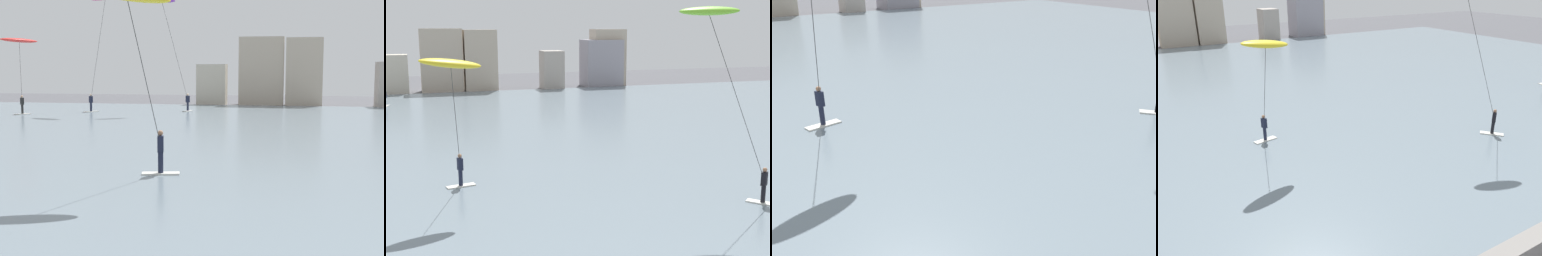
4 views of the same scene
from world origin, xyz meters
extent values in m
cube|color=slate|center=(0.00, 30.90, 0.05)|extent=(84.00, 52.00, 0.10)
cube|color=beige|center=(-9.18, 58.45, 2.28)|extent=(3.27, 2.19, 4.55)
cube|color=#B7A893|center=(-3.68, 58.98, 3.77)|extent=(4.90, 2.55, 7.53)
cube|color=#B7A893|center=(0.94, 58.67, 3.69)|extent=(3.89, 2.57, 7.39)
cube|color=#A89E93|center=(9.72, 57.72, 2.38)|extent=(2.59, 2.88, 4.77)
cube|color=gray|center=(16.83, 58.93, 3.03)|extent=(4.91, 3.77, 6.05)
cube|color=#B7A893|center=(17.82, 59.17, 3.70)|extent=(4.33, 2.64, 7.41)
cube|color=silver|center=(-5.25, 19.04, 0.13)|extent=(1.46, 0.72, 0.06)
cylinder|color=#191E33|center=(-5.25, 19.04, 0.55)|extent=(0.20, 0.20, 0.78)
cube|color=#191E33|center=(-5.25, 19.04, 1.24)|extent=(0.29, 0.38, 0.60)
sphere|color=#9E7051|center=(-5.25, 19.04, 1.65)|extent=(0.20, 0.20, 0.20)
cylinder|color=#333333|center=(-5.45, 17.79, 3.66)|extent=(0.43, 2.52, 4.96)
ellipsoid|color=yellow|center=(-5.65, 16.54, 6.28)|extent=(2.89, 1.61, 0.79)
cube|color=silver|center=(7.27, 12.42, 0.13)|extent=(1.22, 1.37, 0.06)
cylinder|color=black|center=(7.27, 12.42, 0.55)|extent=(0.20, 0.20, 0.78)
cube|color=black|center=(7.27, 12.42, 1.24)|extent=(0.40, 0.38, 0.60)
sphere|color=#9E7051|center=(7.27, 12.42, 1.65)|extent=(0.20, 0.20, 0.20)
cylinder|color=#333333|center=(5.93, 12.80, 4.74)|extent=(2.71, 0.80, 7.11)
ellipsoid|color=#7AD133|center=(4.59, 13.19, 8.44)|extent=(2.64, 1.59, 0.48)
camera|label=1|loc=(-0.61, 0.72, 3.98)|focal=48.28mm
camera|label=2|loc=(-7.26, -6.01, 7.84)|focal=48.70mm
camera|label=3|loc=(-9.09, 3.00, 6.29)|focal=38.65mm
camera|label=4|loc=(-12.03, -1.53, 9.32)|focal=35.35mm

